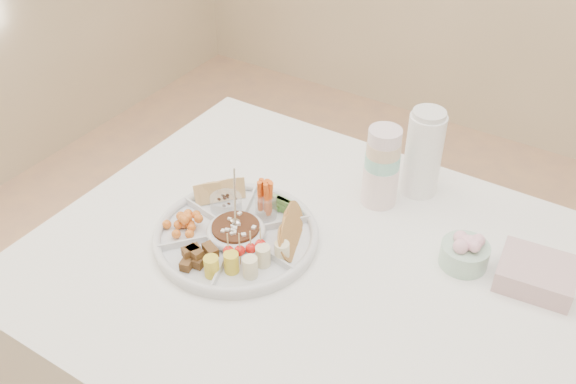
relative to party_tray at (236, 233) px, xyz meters
The scene contains 12 objects.
party_tray is the anchor object (origin of this frame).
bean_dip 0.01m from the party_tray, 90.00° to the right, with size 0.11×0.11×0.04m, color black.
tortillas 0.13m from the party_tray, 19.56° to the left, with size 0.11×0.11×0.06m, color #A67349, non-canonical shape.
carrot_cucumber 0.14m from the party_tray, 79.56° to the left, with size 0.10×0.10×0.09m, color orange, non-canonical shape.
pita_raisins 0.13m from the party_tray, 139.56° to the left, with size 0.11×0.11×0.06m, color tan, non-canonical shape.
cherries 0.13m from the party_tray, 160.44° to the right, with size 0.10×0.10×0.04m, color #FD9D2E, non-canonical shape.
granola_chunks 0.13m from the party_tray, 100.44° to the right, with size 0.10×0.10×0.05m, color #3E271A, non-canonical shape.
banana_tomato 0.14m from the party_tray, 40.44° to the right, with size 0.11×0.11×0.09m, color #D2D06C, non-canonical shape.
cup_stack 0.40m from the party_tray, 56.10° to the left, with size 0.09×0.09×0.25m, color #DAF4C8.
thermos 0.51m from the party_tray, 55.83° to the left, with size 0.09×0.09×0.24m, color white.
flower_bowl 0.52m from the party_tray, 23.93° to the left, with size 0.11×0.11×0.08m, color #9EC9B7.
napkin_stack 0.67m from the party_tray, 20.75° to the left, with size 0.16×0.14×0.05m, color #CCA5A9.
Camera 1 is at (0.38, -0.92, 1.76)m, focal length 40.00 mm.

